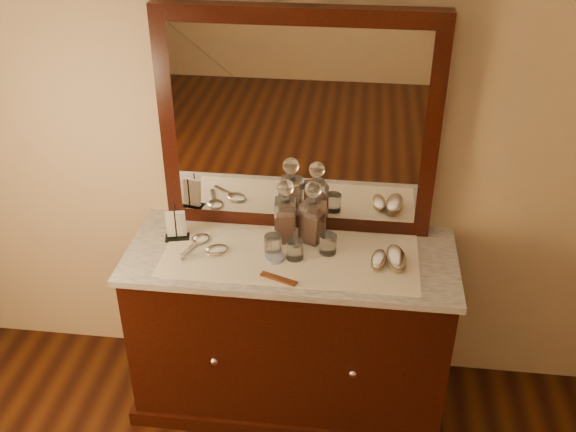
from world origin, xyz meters
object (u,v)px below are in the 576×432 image
object	(u,v)px
dresser_cabinet	(291,331)
brush_far	(396,259)
brush_near	(378,260)
decanter_right	(312,218)
napkin_rack	(176,226)
pin_dish	(275,258)
hand_mirror_inner	(212,251)
decanter_left	(285,217)
comb	(279,279)
hand_mirror_outer	(198,241)
mirror_frame	(298,125)

from	to	relation	value
dresser_cabinet	brush_far	size ratio (longest dim) A/B	7.44
dresser_cabinet	brush_near	distance (m)	0.60
dresser_cabinet	decanter_right	xyz separation A→B (m)	(0.08, 0.11, 0.56)
dresser_cabinet	napkin_rack	bearing A→B (deg)	173.55
pin_dish	hand_mirror_inner	xyz separation A→B (m)	(-0.28, 0.02, 0.00)
decanter_left	napkin_rack	bearing A→B (deg)	-174.85
dresser_cabinet	napkin_rack	distance (m)	0.73
decanter_right	hand_mirror_inner	distance (m)	0.46
decanter_right	brush_near	bearing A→B (deg)	-27.00
brush_near	hand_mirror_inner	bearing A→B (deg)	-179.75
brush_near	brush_far	bearing A→B (deg)	9.89
brush_near	comb	bearing A→B (deg)	-158.24
dresser_cabinet	decanter_right	distance (m)	0.58
decanter_right	hand_mirror_outer	world-z (taller)	decanter_right
dresser_cabinet	comb	world-z (taller)	comb
brush_far	hand_mirror_outer	xyz separation A→B (m)	(-0.87, 0.06, -0.02)
decanter_left	brush_near	bearing A→B (deg)	-18.80
dresser_cabinet	decanter_right	size ratio (longest dim) A/B	4.73
mirror_frame	hand_mirror_inner	size ratio (longest dim) A/B	5.87
pin_dish	brush_near	bearing A→B (deg)	2.55
mirror_frame	pin_dish	distance (m)	0.58
napkin_rack	decanter_right	bearing A→B (deg)	5.03
comb	brush_near	size ratio (longest dim) A/B	1.09
napkin_rack	decanter_right	xyz separation A→B (m)	(0.60, 0.05, 0.05)
pin_dish	brush_near	distance (m)	0.44
napkin_rack	decanter_left	xyz separation A→B (m)	(0.49, 0.04, 0.06)
dresser_cabinet	hand_mirror_outer	size ratio (longest dim) A/B	7.01
dresser_cabinet	brush_near	bearing A→B (deg)	-5.80
dresser_cabinet	mirror_frame	xyz separation A→B (m)	(0.00, 0.25, 0.94)
decanter_left	brush_near	distance (m)	0.45
mirror_frame	comb	bearing A→B (deg)	-93.43
pin_dish	brush_far	xyz separation A→B (m)	(0.51, 0.03, 0.02)
decanter_left	brush_near	size ratio (longest dim) A/B	2.06
dresser_cabinet	hand_mirror_outer	xyz separation A→B (m)	(-0.42, 0.03, 0.45)
dresser_cabinet	napkin_rack	world-z (taller)	napkin_rack
brush_far	hand_mirror_inner	distance (m)	0.79
pin_dish	hand_mirror_outer	distance (m)	0.37
comb	decanter_right	distance (m)	0.35
dresser_cabinet	decanter_right	world-z (taller)	decanter_right
brush_near	brush_far	distance (m)	0.07
comb	brush_near	xyz separation A→B (m)	(0.40, 0.16, 0.02)
hand_mirror_inner	mirror_frame	bearing A→B (deg)	40.26
decanter_left	brush_far	world-z (taller)	decanter_left
decanter_right	brush_near	size ratio (longest dim) A/B	2.00
comb	hand_mirror_outer	distance (m)	0.46
comb	brush_near	distance (m)	0.44
dresser_cabinet	pin_dish	distance (m)	0.46
brush_near	decanter_left	bearing A→B (deg)	161.20
brush_near	hand_mirror_inner	world-z (taller)	brush_near
pin_dish	brush_far	size ratio (longest dim) A/B	0.45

